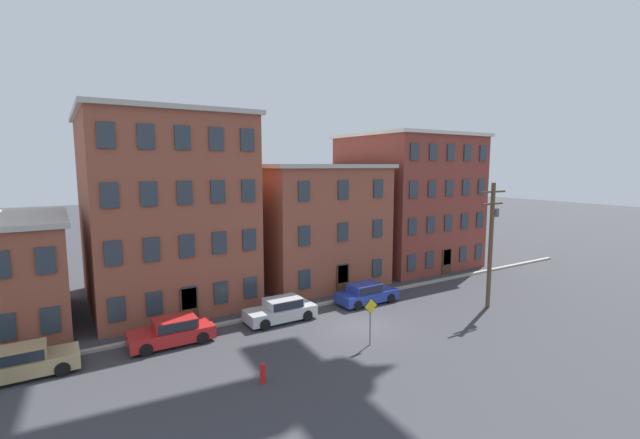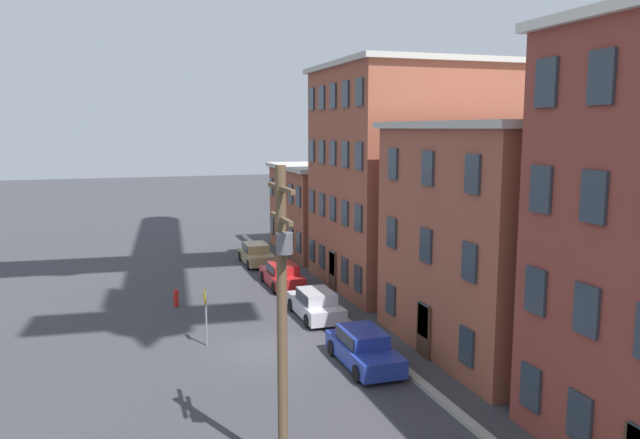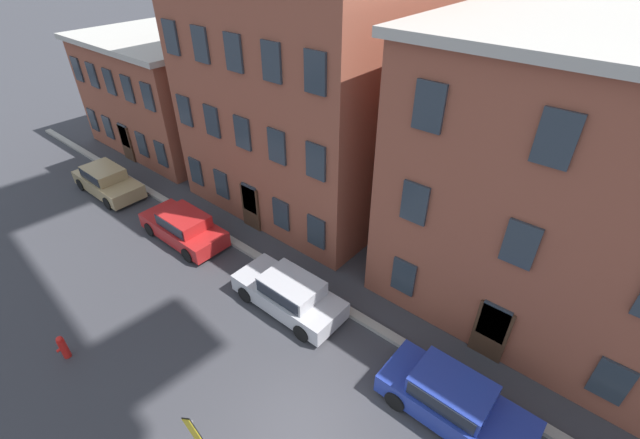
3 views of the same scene
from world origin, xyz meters
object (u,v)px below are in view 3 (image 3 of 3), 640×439
(car_red, at_px, (184,226))
(caution_sign, at_px, (196,439))
(car_tan, at_px, (107,180))
(car_silver, at_px, (290,292))
(car_blue, at_px, (454,399))
(fire_hydrant, at_px, (63,347))

(car_red, height_order, caution_sign, caution_sign)
(car_tan, xyz_separation_m, car_silver, (13.28, 0.14, 0.00))
(car_blue, distance_m, caution_sign, 7.14)
(caution_sign, bearing_deg, car_silver, 112.65)
(fire_hydrant, bearing_deg, car_red, 110.25)
(car_silver, bearing_deg, car_red, -179.95)
(car_blue, relative_size, caution_sign, 1.68)
(car_tan, bearing_deg, caution_sign, -19.83)
(car_red, distance_m, caution_sign, 10.75)
(fire_hydrant, bearing_deg, car_tan, 145.07)
(car_blue, height_order, caution_sign, caution_sign)
(car_red, relative_size, car_silver, 1.00)
(car_silver, xyz_separation_m, caution_sign, (2.42, -5.80, 0.99))
(caution_sign, xyz_separation_m, fire_hydrant, (-6.61, -0.68, -1.25))
(car_red, height_order, fire_hydrant, car_red)
(car_silver, height_order, car_blue, same)
(car_red, xyz_separation_m, car_blue, (13.18, -0.09, 0.00))
(car_red, relative_size, fire_hydrant, 4.58)
(car_silver, height_order, fire_hydrant, car_silver)
(car_red, bearing_deg, caution_sign, -32.76)
(car_blue, bearing_deg, fire_hydrant, -149.40)
(car_blue, bearing_deg, caution_sign, -126.27)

